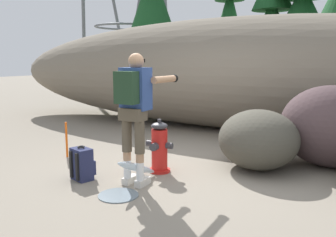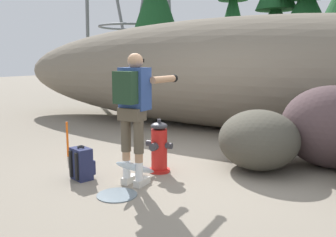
{
  "view_description": "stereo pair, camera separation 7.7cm",
  "coord_description": "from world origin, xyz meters",
  "px_view_note": "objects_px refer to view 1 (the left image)",
  "views": [
    {
      "loc": [
        2.15,
        -4.56,
        1.63
      ],
      "look_at": [
        -0.26,
        0.21,
        0.75
      ],
      "focal_mm": 38.15,
      "sensor_mm": 36.0,
      "label": 1
    },
    {
      "loc": [
        2.22,
        -4.52,
        1.63
      ],
      "look_at": [
        -0.26,
        0.21,
        0.75
      ],
      "focal_mm": 38.15,
      "sensor_mm": 36.0,
      "label": 2
    }
  ],
  "objects_px": {
    "boulder_mid": "(331,127)",
    "boulder_small": "(258,139)",
    "fire_hydrant": "(159,148)",
    "survey_stake": "(67,140)",
    "utility_worker": "(136,102)",
    "spare_backpack": "(82,164)"
  },
  "relations": [
    {
      "from": "fire_hydrant",
      "to": "spare_backpack",
      "type": "distance_m",
      "value": 1.12
    },
    {
      "from": "utility_worker",
      "to": "boulder_small",
      "type": "distance_m",
      "value": 2.02
    },
    {
      "from": "boulder_small",
      "to": "survey_stake",
      "type": "height_order",
      "value": "boulder_small"
    },
    {
      "from": "boulder_mid",
      "to": "boulder_small",
      "type": "height_order",
      "value": "boulder_mid"
    },
    {
      "from": "boulder_mid",
      "to": "utility_worker",
      "type": "bearing_deg",
      "value": -137.98
    },
    {
      "from": "fire_hydrant",
      "to": "boulder_mid",
      "type": "bearing_deg",
      "value": 32.6
    },
    {
      "from": "boulder_mid",
      "to": "boulder_small",
      "type": "bearing_deg",
      "value": -149.0
    },
    {
      "from": "boulder_small",
      "to": "survey_stake",
      "type": "relative_size",
      "value": 2.19
    },
    {
      "from": "utility_worker",
      "to": "boulder_small",
      "type": "height_order",
      "value": "utility_worker"
    },
    {
      "from": "boulder_mid",
      "to": "survey_stake",
      "type": "xyz_separation_m",
      "value": [
        -3.99,
        -1.41,
        -0.33
      ]
    },
    {
      "from": "spare_backpack",
      "to": "boulder_small",
      "type": "distance_m",
      "value": 2.61
    },
    {
      "from": "utility_worker",
      "to": "boulder_small",
      "type": "xyz_separation_m",
      "value": [
        1.27,
        1.43,
        -0.65
      ]
    },
    {
      "from": "utility_worker",
      "to": "boulder_mid",
      "type": "bearing_deg",
      "value": -45.82
    },
    {
      "from": "fire_hydrant",
      "to": "boulder_small",
      "type": "bearing_deg",
      "value": 33.8
    },
    {
      "from": "survey_stake",
      "to": "boulder_small",
      "type": "bearing_deg",
      "value": 15.26
    },
    {
      "from": "spare_backpack",
      "to": "boulder_small",
      "type": "height_order",
      "value": "boulder_small"
    },
    {
      "from": "fire_hydrant",
      "to": "spare_backpack",
      "type": "xyz_separation_m",
      "value": [
        -0.79,
        -0.78,
        -0.15
      ]
    },
    {
      "from": "boulder_mid",
      "to": "survey_stake",
      "type": "distance_m",
      "value": 4.25
    },
    {
      "from": "fire_hydrant",
      "to": "survey_stake",
      "type": "distance_m",
      "value": 1.78
    },
    {
      "from": "spare_backpack",
      "to": "boulder_small",
      "type": "xyz_separation_m",
      "value": [
        2.03,
        1.61,
        0.23
      ]
    },
    {
      "from": "boulder_mid",
      "to": "survey_stake",
      "type": "relative_size",
      "value": 2.53
    },
    {
      "from": "fire_hydrant",
      "to": "survey_stake",
      "type": "relative_size",
      "value": 1.31
    }
  ]
}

